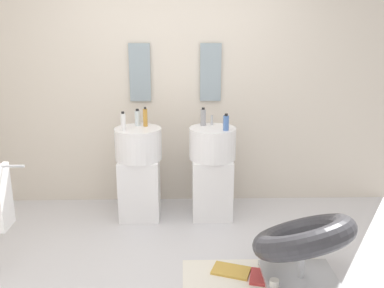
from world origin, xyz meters
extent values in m
cube|color=silver|center=(0.00, 0.00, -0.02)|extent=(4.80, 3.60, 0.04)
cube|color=beige|center=(0.00, 1.65, 1.30)|extent=(4.80, 0.10, 2.60)
cube|color=white|center=(-0.37, 1.17, 0.31)|extent=(0.40, 0.40, 0.62)
cylinder|color=white|center=(-0.37, 1.17, 0.78)|extent=(0.47, 0.47, 0.31)
cylinder|color=#B7BABF|center=(-0.37, 1.30, 0.99)|extent=(0.02, 0.02, 0.10)
cube|color=white|center=(0.37, 1.17, 0.31)|extent=(0.40, 0.40, 0.62)
cylinder|color=white|center=(0.37, 1.17, 0.78)|extent=(0.47, 0.47, 0.31)
cylinder|color=#B7BABF|center=(0.37, 1.30, 0.99)|extent=(0.02, 0.02, 0.10)
cube|color=#8C9EA8|center=(-0.37, 1.58, 1.44)|extent=(0.22, 0.03, 0.60)
cube|color=#8C9EA8|center=(0.37, 1.58, 1.44)|extent=(0.22, 0.03, 0.60)
cube|color=#B7BABF|center=(0.97, -0.06, 0.03)|extent=(0.56, 0.50, 0.06)
cylinder|color=#B7BABF|center=(0.97, -0.06, 0.20)|extent=(0.05, 0.05, 0.34)
torus|color=#333338|center=(0.97, -0.06, 0.40)|extent=(1.09, 1.09, 0.49)
cylinder|color=#B7BABF|center=(-1.30, 0.15, 0.90)|extent=(0.36, 0.02, 0.02)
cube|color=white|center=(-1.30, 0.15, 0.65)|extent=(0.04, 0.22, 0.50)
cube|color=white|center=(0.64, -0.05, 0.01)|extent=(1.15, 0.66, 0.01)
cube|color=gold|center=(0.45, 0.09, 0.02)|extent=(0.34, 0.27, 0.02)
cube|color=#B73838|center=(0.70, -0.01, 0.02)|extent=(0.27, 0.26, 0.02)
cylinder|color=white|center=(0.74, -0.17, 0.06)|extent=(0.07, 0.07, 0.10)
cylinder|color=#C68C38|center=(-0.30, 1.26, 1.03)|extent=(0.04, 0.04, 0.17)
cylinder|color=black|center=(-0.30, 1.26, 1.12)|extent=(0.02, 0.02, 0.02)
cylinder|color=#99999E|center=(0.28, 1.28, 1.02)|extent=(0.05, 0.05, 0.16)
cylinder|color=black|center=(0.28, 1.28, 1.11)|extent=(0.03, 0.03, 0.02)
cylinder|color=silver|center=(-0.38, 1.29, 1.01)|extent=(0.05, 0.05, 0.15)
cylinder|color=black|center=(-0.38, 1.29, 1.10)|extent=(0.03, 0.03, 0.02)
cylinder|color=#4C72B7|center=(0.49, 1.06, 1.01)|extent=(0.06, 0.06, 0.14)
cylinder|color=black|center=(0.49, 1.06, 1.09)|extent=(0.03, 0.03, 0.02)
cylinder|color=white|center=(-0.50, 1.08, 1.02)|extent=(0.05, 0.05, 0.17)
cylinder|color=black|center=(-0.50, 1.08, 1.11)|extent=(0.03, 0.03, 0.02)
camera|label=1|loc=(0.07, -2.86, 1.92)|focal=39.34mm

